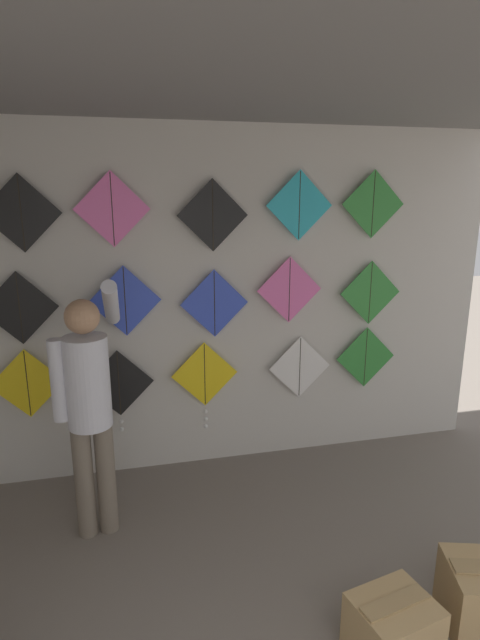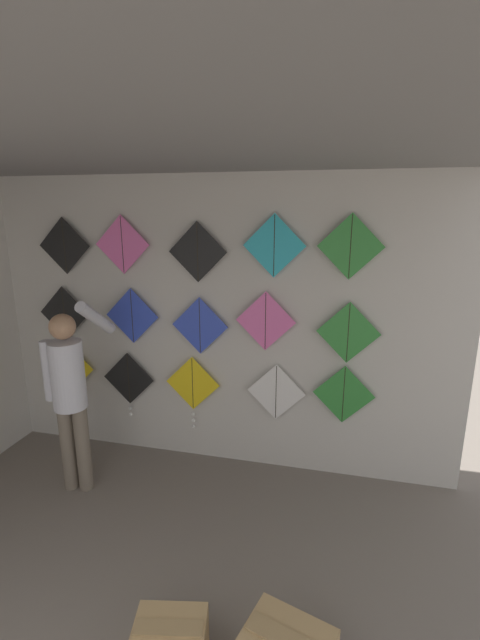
% 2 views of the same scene
% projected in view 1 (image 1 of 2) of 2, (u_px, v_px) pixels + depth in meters
% --- Properties ---
extents(back_panel, '(4.91, 0.06, 2.80)m').
position_uv_depth(back_panel, '(208.00, 303.00, 4.08)').
color(back_panel, beige).
rests_on(back_panel, ground).
extents(ceiling_slab, '(4.91, 4.83, 0.04)m').
position_uv_depth(ceiling_slab, '(297.00, 40.00, 1.80)').
color(ceiling_slab, gray).
extents(shopkeeper, '(0.44, 0.63, 1.76)m').
position_uv_depth(shopkeeper, '(89.00, 398.00, 3.23)').
color(shopkeeper, '#726656').
rests_on(shopkeeper, ground).
extents(cardboard_box_spare, '(0.45, 0.40, 0.36)m').
position_uv_depth(cardboard_box_spare, '(393.00, 632.00, 2.47)').
color(cardboard_box_spare, tan).
rests_on(cardboard_box_spare, ground).
extents(kite_0, '(0.55, 0.01, 0.55)m').
position_uv_depth(kite_0, '(27.00, 384.00, 3.81)').
color(kite_0, yellow).
extents(kite_1, '(0.55, 0.04, 0.69)m').
position_uv_depth(kite_1, '(119.00, 386.00, 3.98)').
color(kite_1, black).
extents(kite_2, '(0.55, 0.04, 0.76)m').
position_uv_depth(kite_2, '(205.00, 379.00, 4.14)').
color(kite_2, yellow).
extents(kite_3, '(0.55, 0.01, 0.55)m').
position_uv_depth(kite_3, '(300.00, 367.00, 4.31)').
color(kite_3, white).
extents(kite_4, '(0.55, 0.01, 0.55)m').
position_uv_depth(kite_4, '(365.00, 357.00, 4.44)').
color(kite_4, '#338C38').
extents(kite_5, '(0.55, 0.01, 0.55)m').
position_uv_depth(kite_5, '(20.00, 308.00, 3.67)').
color(kite_5, black).
extents(kite_6, '(0.55, 0.01, 0.55)m').
position_uv_depth(kite_6, '(125.00, 301.00, 3.83)').
color(kite_6, blue).
extents(kite_7, '(0.55, 0.01, 0.55)m').
position_uv_depth(kite_7, '(214.00, 304.00, 4.00)').
color(kite_7, blue).
extents(kite_8, '(0.55, 0.01, 0.55)m').
position_uv_depth(kite_8, '(289.00, 290.00, 4.12)').
color(kite_8, pink).
extents(kite_9, '(0.55, 0.01, 0.55)m').
position_uv_depth(kite_9, '(370.00, 293.00, 4.29)').
color(kite_9, '#338C38').
extents(kite_10, '(0.55, 0.01, 0.55)m').
position_uv_depth(kite_10, '(21.00, 213.00, 3.51)').
color(kite_10, black).
extents(kite_11, '(0.55, 0.01, 0.55)m').
position_uv_depth(kite_11, '(112.00, 209.00, 3.65)').
color(kite_11, pink).
extents(kite_12, '(0.55, 0.01, 0.55)m').
position_uv_depth(kite_12, '(213.00, 215.00, 3.82)').
color(kite_12, black).
extents(kite_13, '(0.55, 0.01, 0.55)m').
position_uv_depth(kite_13, '(299.00, 205.00, 3.96)').
color(kite_13, '#28B2C6').
extents(kite_14, '(0.55, 0.01, 0.55)m').
position_uv_depth(kite_14, '(373.00, 204.00, 4.10)').
color(kite_14, '#338C38').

